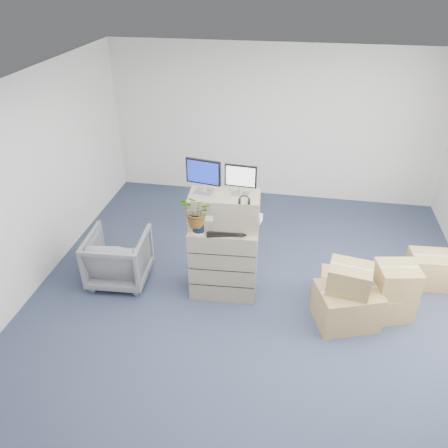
# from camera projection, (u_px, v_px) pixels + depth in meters

# --- Properties ---
(ground) EXTENTS (7.00, 7.00, 0.00)m
(ground) POSITION_uv_depth(u_px,v_px,m) (248.00, 317.00, 5.67)
(ground) COLOR #262C45
(ground) RESTS_ON ground
(wall_back) EXTENTS (6.00, 0.02, 2.80)m
(wall_back) POSITION_uv_depth(u_px,v_px,m) (275.00, 124.00, 7.87)
(wall_back) COLOR silver
(wall_back) RESTS_ON ground
(filing_cabinet_lower) EXTENTS (0.92, 0.60, 1.03)m
(filing_cabinet_lower) POSITION_uv_depth(u_px,v_px,m) (224.00, 260.00, 5.86)
(filing_cabinet_lower) COLOR gray
(filing_cabinet_lower) RESTS_ON ground
(filing_cabinet_upper) EXTENTS (0.91, 0.50, 0.44)m
(filing_cabinet_upper) POSITION_uv_depth(u_px,v_px,m) (224.00, 210.00, 5.52)
(filing_cabinet_upper) COLOR gray
(filing_cabinet_upper) RESTS_ON filing_cabinet_lower
(monitor_left) EXTENTS (0.45, 0.21, 0.44)m
(monitor_left) POSITION_uv_depth(u_px,v_px,m) (203.00, 174.00, 5.32)
(monitor_left) COLOR #99999E
(monitor_left) RESTS_ON filing_cabinet_upper
(monitor_right) EXTENTS (0.40, 0.17, 0.39)m
(monitor_right) POSITION_uv_depth(u_px,v_px,m) (241.00, 178.00, 5.30)
(monitor_right) COLOR #99999E
(monitor_right) RESTS_ON filing_cabinet_upper
(headphones) EXTENTS (0.14, 0.02, 0.14)m
(headphones) POSITION_uv_depth(u_px,v_px,m) (244.00, 200.00, 5.20)
(headphones) COLOR black
(headphones) RESTS_ON filing_cabinet_upper
(keyboard) EXTENTS (0.53, 0.32, 0.03)m
(keyboard) POSITION_uv_depth(u_px,v_px,m) (226.00, 232.00, 5.47)
(keyboard) COLOR black
(keyboard) RESTS_ON filing_cabinet_lower
(mouse) EXTENTS (0.09, 0.07, 0.03)m
(mouse) POSITION_uv_depth(u_px,v_px,m) (250.00, 230.00, 5.50)
(mouse) COLOR silver
(mouse) RESTS_ON filing_cabinet_lower
(water_bottle) EXTENTS (0.07, 0.07, 0.26)m
(water_bottle) POSITION_uv_depth(u_px,v_px,m) (232.00, 217.00, 5.56)
(water_bottle) COLOR #919399
(water_bottle) RESTS_ON filing_cabinet_lower
(phone_dock) EXTENTS (0.06, 0.05, 0.13)m
(phone_dock) POSITION_uv_depth(u_px,v_px,m) (221.00, 223.00, 5.59)
(phone_dock) COLOR silver
(phone_dock) RESTS_ON filing_cabinet_lower
(external_drive) EXTENTS (0.24, 0.20, 0.06)m
(external_drive) POSITION_uv_depth(u_px,v_px,m) (248.00, 222.00, 5.63)
(external_drive) COLOR black
(external_drive) RESTS_ON filing_cabinet_lower
(tissue_box) EXTENTS (0.28, 0.17, 0.10)m
(tissue_box) POSITION_uv_depth(u_px,v_px,m) (251.00, 217.00, 5.58)
(tissue_box) COLOR #42A4E2
(tissue_box) RESTS_ON external_drive
(potted_plant) EXTENTS (0.54, 0.56, 0.44)m
(potted_plant) POSITION_uv_depth(u_px,v_px,m) (198.00, 214.00, 5.38)
(potted_plant) COLOR #B4CAA2
(potted_plant) RESTS_ON filing_cabinet_lower
(office_chair) EXTENTS (0.85, 0.81, 0.83)m
(office_chair) POSITION_uv_depth(u_px,v_px,m) (118.00, 255.00, 6.12)
(office_chair) COLOR #5D5E62
(office_chair) RESTS_ON ground
(cardboard_boxes) EXTENTS (2.04, 1.61, 0.86)m
(cardboard_boxes) POSITION_uv_depth(u_px,v_px,m) (375.00, 290.00, 5.65)
(cardboard_boxes) COLOR olive
(cardboard_boxes) RESTS_ON ground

